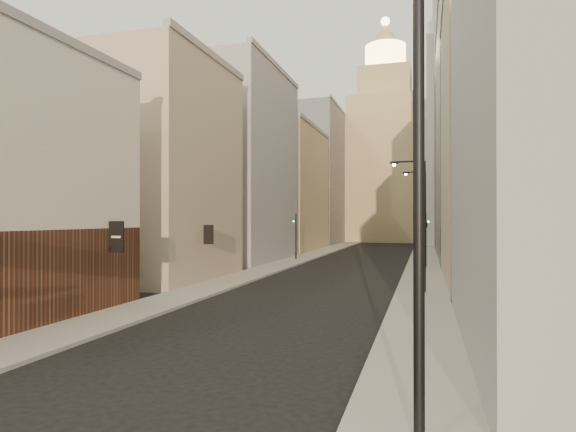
% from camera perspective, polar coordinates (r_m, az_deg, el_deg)
% --- Properties ---
extents(sidewalk_left, '(3.00, 140.00, 0.15)m').
position_cam_1_polar(sidewalk_left, '(62.13, 3.69, -4.38)').
color(sidewalk_left, '#9A958D').
rests_on(sidewalk_left, ground).
extents(sidewalk_right, '(3.00, 140.00, 0.15)m').
position_cam_1_polar(sidewalk_right, '(60.70, 15.80, -4.47)').
color(sidewalk_right, '#9A958D').
rests_on(sidewalk_right, ground).
extents(left_bldg_beige, '(8.00, 12.00, 16.00)m').
position_cam_1_polar(left_bldg_beige, '(36.87, -14.69, 5.19)').
color(left_bldg_beige, tan).
rests_on(left_bldg_beige, ground).
extents(left_bldg_grey, '(8.00, 16.00, 20.00)m').
position_cam_1_polar(left_bldg_grey, '(51.41, -5.49, 5.85)').
color(left_bldg_grey, '#96979B').
rests_on(left_bldg_grey, ground).
extents(left_bldg_tan, '(8.00, 18.00, 17.00)m').
position_cam_1_polar(left_bldg_tan, '(68.29, 0.07, 3.05)').
color(left_bldg_tan, tan).
rests_on(left_bldg_tan, ground).
extents(left_bldg_wingrid, '(8.00, 20.00, 24.00)m').
position_cam_1_polar(left_bldg_wingrid, '(87.90, 3.66, 4.58)').
color(left_bldg_wingrid, gray).
rests_on(left_bldg_wingrid, ground).
extents(right_bldg_beige, '(8.00, 16.00, 20.00)m').
position_cam_1_polar(right_bldg_beige, '(36.36, 24.41, 8.46)').
color(right_bldg_beige, tan).
rests_on(right_bldg_beige, ground).
extents(right_bldg_wingrid, '(8.00, 20.00, 26.00)m').
position_cam_1_polar(right_bldg_wingrid, '(56.45, 21.41, 8.39)').
color(right_bldg_wingrid, gray).
rests_on(right_bldg_wingrid, ground).
extents(highrise, '(21.00, 23.00, 51.20)m').
position_cam_1_polar(highrise, '(86.93, 23.66, 13.80)').
color(highrise, gray).
rests_on(highrise, ground).
extents(clock_tower, '(14.00, 14.00, 44.90)m').
position_cam_1_polar(clock_tower, '(98.74, 11.48, 7.33)').
color(clock_tower, tan).
rests_on(clock_tower, ground).
extents(white_tower, '(8.00, 8.00, 41.50)m').
position_cam_1_polar(white_tower, '(84.80, 18.24, 9.28)').
color(white_tower, silver).
rests_on(white_tower, ground).
extents(streetlamp_near, '(2.54, 0.69, 9.78)m').
position_cam_1_polar(streetlamp_near, '(9.67, 13.76, 6.41)').
color(streetlamp_near, black).
rests_on(streetlamp_near, ground).
extents(streetlamp_mid, '(2.08, 0.24, 7.92)m').
position_cam_1_polar(streetlamp_mid, '(29.44, 15.45, -0.19)').
color(streetlamp_mid, black).
rests_on(streetlamp_mid, ground).
extents(streetlamp_far, '(2.34, 1.03, 9.34)m').
position_cam_1_polar(streetlamp_far, '(50.62, 15.68, 0.67)').
color(streetlamp_far, black).
rests_on(streetlamp_far, ground).
extents(traffic_light_left, '(0.52, 0.39, 5.00)m').
position_cam_1_polar(traffic_light_left, '(51.51, 0.93, -1.59)').
color(traffic_light_left, black).
rests_on(traffic_light_left, ground).
extents(traffic_light_right, '(0.67, 0.67, 5.00)m').
position_cam_1_polar(traffic_light_right, '(45.11, 16.00, -1.26)').
color(traffic_light_right, black).
rests_on(traffic_light_right, ground).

